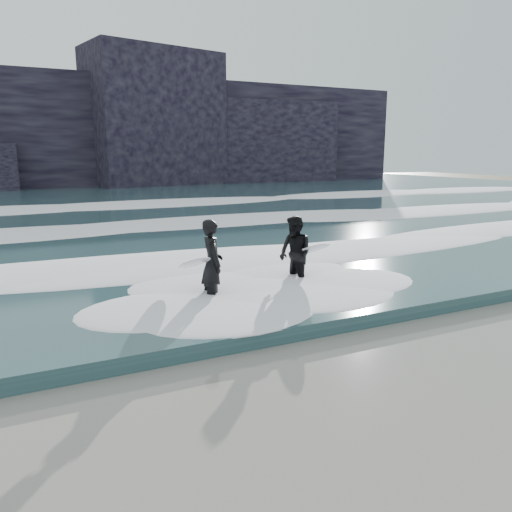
% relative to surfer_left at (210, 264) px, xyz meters
% --- Properties ---
extents(ground, '(120.00, 120.00, 0.00)m').
position_rel_surfer_left_xyz_m(ground, '(-0.06, -5.65, -0.97)').
color(ground, olive).
rests_on(ground, ground).
extents(sea, '(90.00, 52.00, 0.30)m').
position_rel_surfer_left_xyz_m(sea, '(-0.06, 23.35, -0.82)').
color(sea, '#29474C').
rests_on(sea, ground).
extents(headland, '(70.00, 9.00, 10.00)m').
position_rel_surfer_left_xyz_m(headland, '(-0.06, 40.35, 4.03)').
color(headland, black).
rests_on(headland, ground).
extents(foam_near, '(60.00, 3.20, 0.20)m').
position_rel_surfer_left_xyz_m(foam_near, '(-0.06, 3.35, -0.57)').
color(foam_near, white).
rests_on(foam_near, sea).
extents(foam_mid, '(60.00, 4.00, 0.24)m').
position_rel_surfer_left_xyz_m(foam_mid, '(-0.06, 10.35, -0.55)').
color(foam_mid, white).
rests_on(foam_mid, sea).
extents(foam_far, '(60.00, 4.80, 0.30)m').
position_rel_surfer_left_xyz_m(foam_far, '(-0.06, 19.35, -0.52)').
color(foam_far, white).
rests_on(foam_far, sea).
extents(surfer_left, '(0.95, 1.82, 1.94)m').
position_rel_surfer_left_xyz_m(surfer_left, '(0.00, 0.00, 0.00)').
color(surfer_left, black).
rests_on(surfer_left, ground).
extents(surfer_right, '(1.25, 2.05, 1.83)m').
position_rel_surfer_left_xyz_m(surfer_right, '(2.37, 0.34, -0.05)').
color(surfer_right, black).
rests_on(surfer_right, ground).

